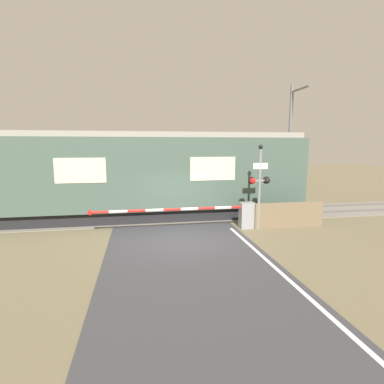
{
  "coord_description": "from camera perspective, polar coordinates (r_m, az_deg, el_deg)",
  "views": [
    {
      "loc": [
        -1.43,
        -10.73,
        3.46
      ],
      "look_at": [
        0.77,
        1.62,
        1.52
      ],
      "focal_mm": 28.0,
      "sensor_mm": 36.0,
      "label": 1
    }
  ],
  "objects": [
    {
      "name": "roadside_fence",
      "position": [
        13.39,
        18.06,
        -4.2
      ],
      "size": [
        3.08,
        0.06,
        1.1
      ],
      "color": "#726047",
      "rests_on": "ground_plane"
    },
    {
      "name": "ground_plane",
      "position": [
        11.36,
        -2.43,
        -8.94
      ],
      "size": [
        80.0,
        80.0,
        0.0
      ],
      "primitive_type": "plane",
      "color": "#6B6047"
    },
    {
      "name": "signal_post",
      "position": [
        12.56,
        12.76,
        1.86
      ],
      "size": [
        0.93,
        0.26,
        3.5
      ],
      "color": "gray",
      "rests_on": "ground_plane"
    },
    {
      "name": "track_bed",
      "position": [
        14.81,
        -4.31,
        -4.65
      ],
      "size": [
        36.0,
        3.2,
        0.13
      ],
      "color": "slate",
      "rests_on": "ground_plane"
    },
    {
      "name": "train",
      "position": [
        14.59,
        -19.4,
        2.87
      ],
      "size": [
        20.35,
        2.94,
        4.07
      ],
      "color": "black",
      "rests_on": "ground_plane"
    },
    {
      "name": "crossing_barrier",
      "position": [
        12.67,
        7.59,
        -4.18
      ],
      "size": [
        6.75,
        0.44,
        1.1
      ],
      "color": "gray",
      "rests_on": "ground_plane"
    },
    {
      "name": "catenary_pole",
      "position": [
        18.96,
        18.16,
        8.89
      ],
      "size": [
        0.2,
        1.9,
        6.97
      ],
      "color": "slate",
      "rests_on": "ground_plane"
    }
  ]
}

